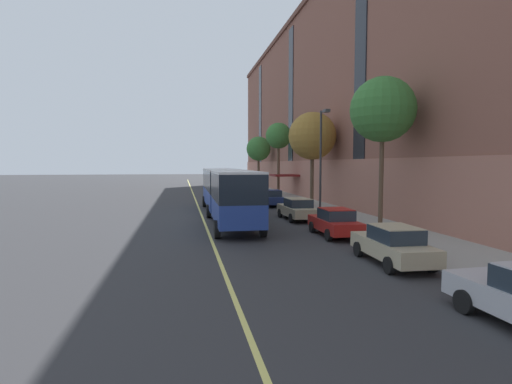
# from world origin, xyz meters

# --- Properties ---
(ground_plane) EXTENTS (260.00, 260.00, 0.00)m
(ground_plane) POSITION_xyz_m (0.00, 0.00, 0.00)
(ground_plane) COLOR #303033
(sidewalk) EXTENTS (4.72, 160.00, 0.15)m
(sidewalk) POSITION_xyz_m (9.21, 3.00, 0.07)
(sidewalk) COLOR #9E9B93
(sidewalk) RESTS_ON ground
(apartment_facade) EXTENTS (15.20, 110.00, 23.16)m
(apartment_facade) POSITION_xyz_m (17.55, 0.00, 11.56)
(apartment_facade) COLOR brown
(apartment_facade) RESTS_ON ground
(city_bus) EXTENTS (3.03, 19.54, 3.58)m
(city_bus) POSITION_xyz_m (0.57, -0.88, 2.08)
(city_bus) COLOR navy
(city_bus) RESTS_ON ground
(parked_car_champagne_0) EXTENTS (2.02, 4.27, 1.56)m
(parked_car_champagne_0) POSITION_xyz_m (5.54, 17.65, 0.78)
(parked_car_champagne_0) COLOR #BCAD89
(parked_car_champagne_0) RESTS_ON ground
(parked_car_navy_1) EXTENTS (2.00, 4.41, 1.56)m
(parked_car_navy_1) POSITION_xyz_m (5.63, 33.36, 0.78)
(parked_car_navy_1) COLOR navy
(parked_car_navy_1) RESTS_ON ground
(parked_car_champagne_2) EXTENTS (2.03, 4.75, 1.56)m
(parked_car_champagne_2) POSITION_xyz_m (5.50, -2.98, 0.78)
(parked_car_champagne_2) COLOR #BCAD89
(parked_car_champagne_2) RESTS_ON ground
(parked_car_champagne_3) EXTENTS (2.01, 4.56, 1.56)m
(parked_car_champagne_3) POSITION_xyz_m (5.62, -15.94, 0.78)
(parked_car_champagne_3) COLOR #BCAD89
(parked_car_champagne_3) RESTS_ON ground
(parked_car_navy_4) EXTENTS (1.96, 4.21, 1.56)m
(parked_car_navy_4) POSITION_xyz_m (5.72, 6.40, 0.78)
(parked_car_navy_4) COLOR navy
(parked_car_navy_4) RESTS_ON ground
(parked_car_red_5) EXTENTS (1.94, 4.35, 1.56)m
(parked_car_red_5) POSITION_xyz_m (5.67, -9.67, 0.78)
(parked_car_red_5) COLOR #B21E19
(parked_car_red_5) RESTS_ON ground
(street_tree_near_corner) EXTENTS (3.90, 3.90, 9.05)m
(street_tree_near_corner) POSITION_xyz_m (9.27, -8.01, 7.22)
(street_tree_near_corner) COLOR brown
(street_tree_near_corner) RESTS_ON sidewalk
(street_tree_mid_block) EXTENTS (4.38, 4.38, 8.62)m
(street_tree_mid_block) POSITION_xyz_m (9.27, 5.04, 6.56)
(street_tree_mid_block) COLOR brown
(street_tree_mid_block) RESTS_ON sidewalk
(street_tree_far_uptown) EXTENTS (3.21, 3.21, 8.96)m
(street_tree_far_uptown) POSITION_xyz_m (9.27, 18.10, 7.42)
(street_tree_far_uptown) COLOR brown
(street_tree_far_uptown) RESTS_ON sidewalk
(street_tree_far_downtown) EXTENTS (3.79, 3.79, 8.14)m
(street_tree_far_downtown) POSITION_xyz_m (9.27, 31.15, 6.35)
(street_tree_far_downtown) COLOR brown
(street_tree_far_downtown) RESTS_ON sidewalk
(street_lamp) EXTENTS (0.36, 1.48, 7.73)m
(street_lamp) POSITION_xyz_m (7.45, -2.53, 4.82)
(street_lamp) COLOR #2D2D30
(street_lamp) RESTS_ON sidewalk
(fire_hydrant) EXTENTS (0.42, 0.24, 0.72)m
(fire_hydrant) POSITION_xyz_m (7.35, 11.97, 0.49)
(fire_hydrant) COLOR red
(fire_hydrant) RESTS_ON sidewalk
(lane_centerline) EXTENTS (0.16, 140.00, 0.01)m
(lane_centerline) POSITION_xyz_m (-1.13, 3.00, 0.00)
(lane_centerline) COLOR #E0D66B
(lane_centerline) RESTS_ON ground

